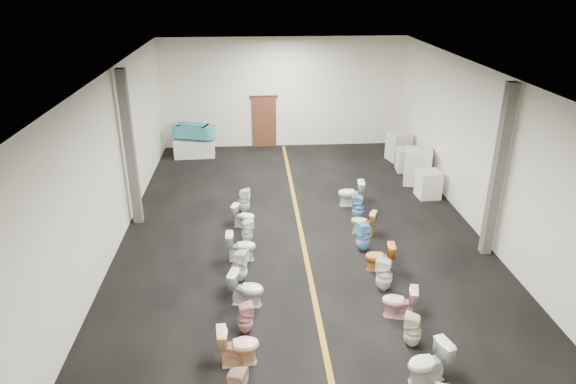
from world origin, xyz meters
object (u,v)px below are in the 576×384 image
toilet_right_2 (413,330)px  toilet_right_3 (399,302)px  toilet_left_2 (238,345)px  toilet_right_6 (363,236)px  appliance_crate_c (407,160)px  toilet_left_3 (245,318)px  toilet_left_9 (244,201)px  toilet_left_7 (247,231)px  appliance_crate_b (418,167)px  toilet_left_5 (240,266)px  toilet_right_8 (358,207)px  toilet_right_9 (351,193)px  toilet_left_4 (247,289)px  toilet_left_8 (244,216)px  toilet_right_4 (384,274)px  toilet_right_5 (380,257)px  display_table (195,148)px  bathtub (193,131)px  appliance_crate_a (428,184)px  appliance_crate_d (399,146)px  toilet_right_7 (363,222)px  toilet_left_6 (241,246)px  toilet_right_1 (428,363)px

toilet_right_2 → toilet_right_3: (-0.01, 0.94, 0.00)m
toilet_left_2 → toilet_right_6: toilet_right_6 is taller
appliance_crate_c → toilet_left_3: size_ratio=1.19×
toilet_left_9 → toilet_left_7: bearing=-169.4°
appliance_crate_b → toilet_left_5: appliance_crate_b is taller
toilet_right_8 → toilet_right_9: 1.02m
toilet_left_4 → toilet_left_7: toilet_left_4 is taller
appliance_crate_b → toilet_left_5: size_ratio=1.46×
appliance_crate_b → toilet_left_8: 6.73m
appliance_crate_c → toilet_right_8: size_ratio=1.05×
toilet_right_2 → toilet_right_4: bearing=-154.4°
toilet_left_2 → toilet_right_2: bearing=-91.3°
toilet_left_5 → toilet_left_8: toilet_left_5 is taller
toilet_right_5 → display_table: bearing=-143.4°
toilet_left_5 → toilet_left_8: 2.85m
bathtub → display_table: bearing=0.0°
appliance_crate_a → toilet_left_9: appliance_crate_a is taller
appliance_crate_d → toilet_left_8: size_ratio=1.61×
toilet_left_7 → toilet_right_6: size_ratio=0.83×
toilet_left_5 → toilet_left_9: toilet_left_5 is taller
toilet_left_3 → toilet_left_4: toilet_left_4 is taller
display_table → bathtub: size_ratio=0.88×
toilet_left_8 → toilet_left_9: toilet_left_9 is taller
toilet_left_2 → appliance_crate_c: bearing=-36.8°
toilet_left_8 → toilet_right_7: toilet_right_7 is taller
display_table → toilet_right_5: size_ratio=2.18×
toilet_left_8 → toilet_right_4: 4.77m
toilet_left_2 → toilet_right_4: size_ratio=0.95×
appliance_crate_c → toilet_right_6: (-2.85, -5.82, -0.01)m
toilet_left_3 → toilet_left_9: toilet_left_9 is taller
appliance_crate_c → toilet_left_7: (-5.93, -5.17, -0.08)m
appliance_crate_d → display_table: bearing=172.9°
toilet_left_9 → toilet_right_7: 3.75m
toilet_left_7 → toilet_right_9: size_ratio=0.83×
bathtub → toilet_left_8: bathtub is taller
toilet_right_7 → toilet_right_8: 0.92m
toilet_left_2 → toilet_right_6: 5.18m
toilet_right_6 → toilet_left_7: bearing=-124.7°
toilet_left_5 → toilet_right_4: (3.34, -0.62, 0.01)m
display_table → toilet_left_6: bearing=-76.6°
toilet_right_5 → toilet_right_9: size_ratio=0.88×
display_table → toilet_left_6: toilet_left_6 is taller
toilet_right_2 → toilet_right_6: bearing=-154.2°
toilet_right_1 → appliance_crate_a: bearing=145.1°
toilet_right_9 → bathtub: bearing=-130.1°
toilet_right_2 → toilet_right_7: size_ratio=1.03×
toilet_left_2 → toilet_right_9: size_ratio=0.97×
toilet_right_8 → display_table: bearing=-122.1°
toilet_left_3 → toilet_right_8: size_ratio=0.88×
appliance_crate_a → toilet_left_4: (-5.93, -5.55, -0.05)m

